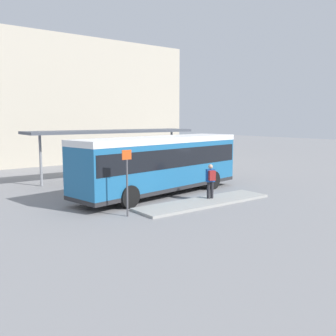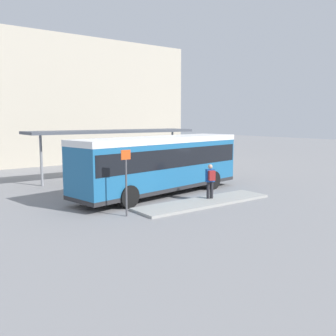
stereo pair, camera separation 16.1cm
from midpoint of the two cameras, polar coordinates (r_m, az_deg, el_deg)
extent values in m
plane|color=gray|center=(20.35, -1.39, -4.04)|extent=(120.00, 120.00, 0.00)
cube|color=#9E9E99|center=(18.28, 5.31, -5.20)|extent=(7.34, 1.80, 0.12)
cube|color=#1E6093|center=(20.08, -1.41, 0.82)|extent=(10.60, 4.14, 2.77)
cube|color=white|center=(19.97, -1.42, 4.35)|extent=(10.62, 4.16, 0.30)
cube|color=black|center=(20.04, -1.41, 1.77)|extent=(10.40, 4.13, 0.97)
cube|color=black|center=(23.97, 7.26, 2.64)|extent=(0.46, 2.19, 1.07)
cube|color=#28282B|center=(20.27, -1.40, -2.79)|extent=(10.61, 4.15, 0.20)
cylinder|color=black|center=(23.35, 2.11, -1.23)|extent=(1.09, 0.46, 1.06)
cylinder|color=black|center=(21.93, 6.65, -1.85)|extent=(1.09, 0.46, 1.06)
cylinder|color=black|center=(19.05, -10.68, -3.34)|extent=(1.09, 0.46, 1.06)
cylinder|color=black|center=(17.28, -6.15, -4.37)|extent=(1.09, 0.46, 1.06)
cylinder|color=#232328|center=(18.77, 5.93, -3.38)|extent=(0.16, 0.16, 0.84)
cylinder|color=#232328|center=(18.84, 6.47, -3.35)|extent=(0.16, 0.16, 0.84)
cube|color=#194799|center=(18.68, 6.23, -1.15)|extent=(0.47, 0.36, 0.63)
cube|color=maroon|center=(18.48, 6.49, -1.15)|extent=(0.37, 0.30, 0.48)
sphere|color=tan|center=(18.62, 6.25, 0.22)|extent=(0.23, 0.23, 0.23)
torus|color=black|center=(27.68, 7.93, -0.30)|extent=(0.14, 0.72, 0.72)
torus|color=black|center=(28.28, 6.36, -0.11)|extent=(0.14, 0.72, 0.72)
cylinder|color=silver|center=(27.94, 7.15, 0.28)|extent=(0.14, 0.76, 0.04)
cylinder|color=silver|center=(28.06, 6.86, 0.19)|extent=(0.04, 0.04, 0.35)
cube|color=black|center=(28.04, 6.87, 0.55)|extent=(0.09, 0.19, 0.04)
cylinder|color=silver|center=(27.70, 7.78, 0.38)|extent=(0.48, 0.09, 0.03)
torus|color=black|center=(28.72, 4.80, 0.01)|extent=(0.05, 0.70, 0.70)
torus|color=black|center=(28.02, 6.07, -0.20)|extent=(0.05, 0.70, 0.70)
cylinder|color=red|center=(28.34, 5.43, 0.36)|extent=(0.04, 0.74, 0.04)
cylinder|color=red|center=(28.22, 5.66, 0.21)|extent=(0.04, 0.04, 0.34)
cube|color=black|center=(28.20, 5.66, 0.56)|extent=(0.07, 0.18, 0.04)
cylinder|color=red|center=(28.61, 4.93, 0.60)|extent=(0.48, 0.04, 0.03)
torus|color=black|center=(29.62, 4.30, 0.20)|extent=(0.07, 0.66, 0.66)
torus|color=black|center=(28.98, 5.51, 0.03)|extent=(0.07, 0.66, 0.66)
cylinder|color=#2847AD|center=(29.27, 4.90, 0.54)|extent=(0.06, 0.70, 0.04)
cylinder|color=#2847AD|center=(29.16, 5.12, 0.40)|extent=(0.04, 0.04, 0.32)
cube|color=black|center=(29.14, 5.12, 0.72)|extent=(0.08, 0.18, 0.04)
cylinder|color=#2847AD|center=(29.52, 4.42, 0.75)|extent=(0.48, 0.05, 0.03)
cube|color=#4C515B|center=(25.76, -8.51, 5.54)|extent=(11.75, 2.55, 0.18)
cylinder|color=gray|center=(23.90, -19.01, 1.08)|extent=(0.16, 0.16, 3.14)
cylinder|color=gray|center=(28.58, 0.38, 2.47)|extent=(0.16, 0.16, 3.14)
cylinder|color=slate|center=(23.52, -9.56, -1.99)|extent=(0.60, 0.60, 0.47)
sphere|color=#286B2D|center=(23.44, -9.59, -0.79)|extent=(0.69, 0.69, 0.69)
cylinder|color=slate|center=(24.14, -3.93, -1.64)|extent=(0.87, 0.87, 0.49)
sphere|color=#286B2D|center=(24.05, -3.94, -0.19)|extent=(1.00, 1.00, 1.00)
cylinder|color=#4C4C51|center=(15.68, -6.54, -3.09)|extent=(0.08, 0.08, 2.40)
cube|color=#D84C19|center=(15.49, -6.61, 2.01)|extent=(0.44, 0.03, 0.40)
cube|color=#BCB29E|center=(42.54, -17.10, 9.36)|extent=(21.82, 15.88, 11.41)
camera|label=1|loc=(0.08, -90.23, -0.03)|focal=40.00mm
camera|label=2|loc=(0.08, 89.77, 0.03)|focal=40.00mm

